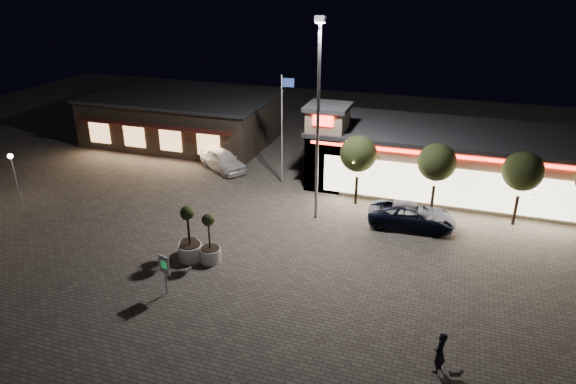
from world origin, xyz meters
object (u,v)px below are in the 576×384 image
(pickup_truck, at_px, (412,216))
(valet_sign, at_px, (164,268))
(white_sedan, at_px, (223,160))
(pedestrian, at_px, (440,353))
(planter_mid, at_px, (210,247))
(planter_left, at_px, (190,243))

(pickup_truck, xyz_separation_m, valet_sign, (-10.63, -11.15, 0.76))
(white_sedan, xyz_separation_m, pedestrian, (17.61, -17.69, 0.10))
(pedestrian, distance_m, planter_mid, 13.19)
(planter_left, height_order, planter_mid, planter_left)
(planter_left, xyz_separation_m, valet_sign, (0.47, -3.34, 0.51))
(white_sedan, relative_size, planter_left, 1.49)
(white_sedan, height_order, pedestrian, pedestrian)
(white_sedan, bearing_deg, planter_left, -128.08)
(pedestrian, bearing_deg, white_sedan, -114.26)
(pedestrian, distance_m, planter_left, 14.21)
(planter_mid, bearing_deg, planter_left, -173.07)
(pickup_truck, relative_size, white_sedan, 1.11)
(planter_mid, bearing_deg, pickup_truck, 37.60)
(pickup_truck, xyz_separation_m, planter_mid, (-9.97, -7.67, 0.15))
(pickup_truck, relative_size, planter_left, 1.65)
(pedestrian, bearing_deg, planter_left, -88.02)
(planter_left, relative_size, valet_sign, 1.50)
(planter_left, relative_size, planter_mid, 1.12)
(pickup_truck, distance_m, planter_mid, 12.58)
(pickup_truck, bearing_deg, valet_sign, 133.54)
(valet_sign, bearing_deg, planter_left, 98.04)
(pedestrian, relative_size, valet_sign, 0.85)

